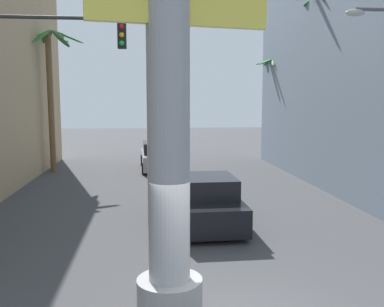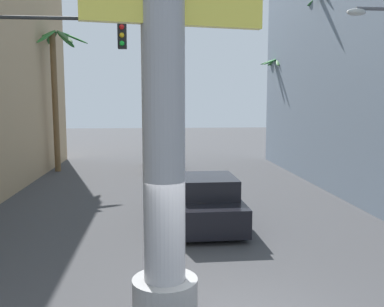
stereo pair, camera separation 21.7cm
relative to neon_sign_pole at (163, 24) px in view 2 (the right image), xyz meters
The scene contains 8 objects.
ground_plane 10.75m from the neon_sign_pole, 84.56° to the left, with size 89.78×89.78×0.00m, color #424244.
neon_sign_pole is the anchor object (origin of this frame).
traffic_light_mast 6.32m from the neon_sign_pole, 129.26° to the left, with size 5.44×0.32×6.24m.
car_lead 7.55m from the neon_sign_pole, 76.55° to the left, with size 2.14×4.87×1.56m.
car_far 17.50m from the neon_sign_pole, 89.24° to the left, with size 2.05×4.69×1.56m.
palm_tree_far_right 20.33m from the neon_sign_pole, 67.86° to the left, with size 2.42×2.38×6.58m.
palm_tree_mid_right 14.33m from the neon_sign_pole, 57.20° to the left, with size 2.73×2.55×8.88m.
palm_tree_far_left 17.33m from the neon_sign_pole, 108.31° to the left, with size 3.40×3.28×7.67m.
Camera 2 is at (-1.05, -6.78, 3.90)m, focal length 40.00 mm.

